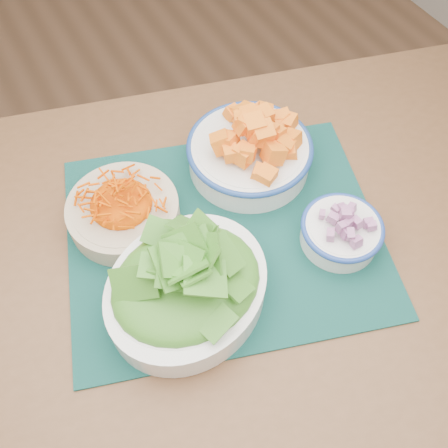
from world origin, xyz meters
name	(u,v)px	position (x,y,z in m)	size (l,w,h in m)	color
ground	(189,323)	(0.00, 0.00, 0.00)	(4.00, 4.00, 0.00)	#9E6E4C
table	(219,290)	(-0.01, -0.23, 0.66)	(1.48, 1.18, 0.75)	brown
placemat	(224,234)	(0.02, -0.18, 0.75)	(0.52, 0.43, 0.00)	#082A27
carrot_bowl	(122,207)	(-0.11, -0.07, 0.79)	(0.21, 0.21, 0.08)	#C6B293
squash_bowl	(250,146)	(0.14, -0.07, 0.81)	(0.23, 0.23, 0.11)	silver
lettuce_bowl	(186,283)	(-0.08, -0.26, 0.81)	(0.32, 0.30, 0.12)	white
onion_bowl	(342,229)	(0.19, -0.28, 0.79)	(0.16, 0.16, 0.07)	white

